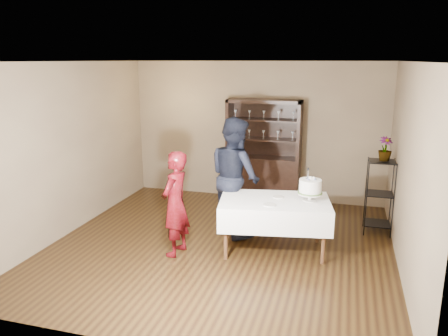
{
  "coord_description": "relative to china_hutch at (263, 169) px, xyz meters",
  "views": [
    {
      "loc": [
        1.71,
        -5.86,
        2.73
      ],
      "look_at": [
        0.02,
        0.1,
        1.18
      ],
      "focal_mm": 35.0,
      "sensor_mm": 36.0,
      "label": 1
    }
  ],
  "objects": [
    {
      "name": "wall_right",
      "position": [
        2.3,
        -2.25,
        0.69
      ],
      "size": [
        0.02,
        5.0,
        2.7
      ],
      "primitive_type": "cube",
      "color": "brown",
      "rests_on": "floor"
    },
    {
      "name": "man",
      "position": [
        -0.14,
        -1.68,
        0.28
      ],
      "size": [
        1.15,
        1.15,
        1.88
      ],
      "primitive_type": "imported",
      "rotation": [
        0.0,
        0.0,
        2.36
      ],
      "color": "black",
      "rests_on": "floor"
    },
    {
      "name": "ceiling",
      "position": [
        -0.2,
        -2.25,
        2.04
      ],
      "size": [
        5.0,
        5.0,
        0.0
      ],
      "primitive_type": "plane",
      "rotation": [
        3.14,
        0.0,
        0.0
      ],
      "color": "white",
      "rests_on": "back_wall"
    },
    {
      "name": "cake",
      "position": [
        1.07,
        -2.1,
        0.31
      ],
      "size": [
        0.39,
        0.39,
        0.49
      ],
      "rotation": [
        0.0,
        0.0,
        0.28
      ],
      "color": "beige",
      "rests_on": "cake_table"
    },
    {
      "name": "plate_near",
      "position": [
        0.56,
        -2.46,
        0.12
      ],
      "size": [
        0.23,
        0.23,
        0.01
      ],
      "primitive_type": "cylinder",
      "rotation": [
        0.0,
        0.0,
        0.3
      ],
      "color": "beige",
      "rests_on": "cake_table"
    },
    {
      "name": "potted_plant",
      "position": [
        2.11,
        -1.03,
        0.71
      ],
      "size": [
        0.28,
        0.28,
        0.38
      ],
      "primitive_type": "imported",
      "rotation": [
        0.0,
        0.0,
        0.45
      ],
      "color": "#4B6C33",
      "rests_on": "plant_etagere"
    },
    {
      "name": "woman",
      "position": [
        -0.74,
        -2.68,
        0.09
      ],
      "size": [
        0.43,
        0.59,
        1.51
      ],
      "primitive_type": "imported",
      "rotation": [
        0.0,
        0.0,
        -1.69
      ],
      "color": "#360704",
      "rests_on": "floor"
    },
    {
      "name": "plant_etagere",
      "position": [
        2.08,
        -1.05,
        -0.01
      ],
      "size": [
        0.42,
        0.42,
        1.2
      ],
      "color": "black",
      "rests_on": "floor"
    },
    {
      "name": "plate_far",
      "position": [
        0.62,
        -2.08,
        0.12
      ],
      "size": [
        0.18,
        0.18,
        0.01
      ],
      "primitive_type": "cylinder",
      "rotation": [
        0.0,
        0.0,
        -0.15
      ],
      "color": "beige",
      "rests_on": "cake_table"
    },
    {
      "name": "cake_table",
      "position": [
        0.59,
        -2.2,
        -0.07
      ],
      "size": [
        1.7,
        1.21,
        0.78
      ],
      "rotation": [
        0.0,
        0.0,
        0.17
      ],
      "color": "white",
      "rests_on": "floor"
    },
    {
      "name": "wall_left",
      "position": [
        -2.7,
        -2.25,
        0.69
      ],
      "size": [
        0.02,
        5.0,
        2.7
      ],
      "primitive_type": "cube",
      "color": "brown",
      "rests_on": "floor"
    },
    {
      "name": "china_hutch",
      "position": [
        0.0,
        0.0,
        0.0
      ],
      "size": [
        1.4,
        0.48,
        2.0
      ],
      "color": "black",
      "rests_on": "floor"
    },
    {
      "name": "floor",
      "position": [
        -0.2,
        -2.25,
        -0.66
      ],
      "size": [
        5.0,
        5.0,
        0.0
      ],
      "primitive_type": "plane",
      "color": "black",
      "rests_on": "ground"
    },
    {
      "name": "back_wall",
      "position": [
        -0.2,
        0.25,
        0.69
      ],
      "size": [
        5.0,
        0.02,
        2.7
      ],
      "primitive_type": "cube",
      "color": "brown",
      "rests_on": "floor"
    }
  ]
}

